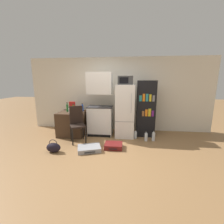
% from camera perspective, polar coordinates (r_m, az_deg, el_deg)
% --- Properties ---
extents(ground_plane, '(24.00, 24.00, 0.00)m').
position_cam_1_polar(ground_plane, '(3.82, -2.99, -15.61)').
color(ground_plane, olive).
extents(wall_back, '(6.40, 0.10, 2.55)m').
position_cam_1_polar(wall_back, '(5.37, 2.60, 6.65)').
color(wall_back, silver).
rests_on(wall_back, ground_plane).
extents(side_table, '(0.82, 0.78, 0.77)m').
position_cam_1_polar(side_table, '(5.10, -14.86, -4.19)').
color(side_table, '#422D1E').
rests_on(side_table, ground_plane).
extents(kitchen_hutch, '(0.79, 0.52, 2.02)m').
position_cam_1_polar(kitchen_hutch, '(4.85, -4.56, 1.94)').
color(kitchen_hutch, white).
rests_on(kitchen_hutch, ground_plane).
extents(refrigerator, '(0.58, 0.64, 1.64)m').
position_cam_1_polar(refrigerator, '(4.73, 4.94, 0.37)').
color(refrigerator, white).
rests_on(refrigerator, ground_plane).
extents(microwave, '(0.45, 0.38, 0.25)m').
position_cam_1_polar(microwave, '(4.63, 5.15, 11.94)').
color(microwave, '#333333').
rests_on(microwave, refrigerator).
extents(bookshelf, '(0.57, 0.38, 1.77)m').
position_cam_1_polar(bookshelf, '(4.86, 12.77, 1.18)').
color(bookshelf, black).
rests_on(bookshelf, ground_plane).
extents(bottle_milk_white, '(0.06, 0.06, 0.18)m').
position_cam_1_polar(bottle_milk_white, '(4.87, -15.86, 0.61)').
color(bottle_milk_white, white).
rests_on(bottle_milk_white, side_table).
extents(bottle_green_tall, '(0.07, 0.07, 0.30)m').
position_cam_1_polar(bottle_green_tall, '(5.06, -16.65, 1.56)').
color(bottle_green_tall, '#1E6028').
rests_on(bottle_green_tall, side_table).
extents(bottle_amber_beer, '(0.08, 0.08, 0.15)m').
position_cam_1_polar(bottle_amber_beer, '(4.74, -13.74, 0.27)').
color(bottle_amber_beer, brown).
rests_on(bottle_amber_beer, side_table).
extents(bottle_olive_oil, '(0.09, 0.09, 0.26)m').
position_cam_1_polar(bottle_olive_oil, '(4.95, -14.44, 1.23)').
color(bottle_olive_oil, '#566619').
rests_on(bottle_olive_oil, side_table).
extents(bottle_clear_short, '(0.07, 0.07, 0.17)m').
position_cam_1_polar(bottle_clear_short, '(4.91, -11.89, 0.84)').
color(bottle_clear_short, silver).
rests_on(bottle_clear_short, side_table).
extents(bottle_blue_soda, '(0.07, 0.07, 0.26)m').
position_cam_1_polar(bottle_blue_soda, '(5.01, -11.22, 1.55)').
color(bottle_blue_soda, '#1E47A3').
rests_on(bottle_blue_soda, side_table).
extents(cereal_box, '(0.19, 0.07, 0.30)m').
position_cam_1_polar(cereal_box, '(5.20, -14.90, 2.18)').
color(cereal_box, red).
rests_on(cereal_box, side_table).
extents(chair, '(0.54, 0.54, 1.04)m').
position_cam_1_polar(chair, '(4.47, -13.21, -3.34)').
color(chair, black).
rests_on(chair, ground_plane).
extents(suitcase_large_flat, '(0.47, 0.42, 0.13)m').
position_cam_1_polar(suitcase_large_flat, '(4.08, 0.59, -12.70)').
color(suitcase_large_flat, maroon).
rests_on(suitcase_large_flat, ground_plane).
extents(suitcase_small_flat, '(0.68, 0.59, 0.11)m').
position_cam_1_polar(suitcase_small_flat, '(4.00, -8.70, -13.55)').
color(suitcase_small_flat, '#99999E').
rests_on(suitcase_small_flat, ground_plane).
extents(handbag, '(0.36, 0.20, 0.33)m').
position_cam_1_polar(handbag, '(4.11, -21.40, -12.45)').
color(handbag, black).
rests_on(handbag, ground_plane).
extents(water_bottle_front, '(0.09, 0.09, 0.32)m').
position_cam_1_polar(water_bottle_front, '(4.67, 15.53, -8.97)').
color(water_bottle_front, silver).
rests_on(water_bottle_front, ground_plane).
extents(water_bottle_middle, '(0.09, 0.09, 0.28)m').
position_cam_1_polar(water_bottle_middle, '(4.74, 8.91, -8.56)').
color(water_bottle_middle, silver).
rests_on(water_bottle_middle, ground_plane).
extents(water_bottle_back, '(0.09, 0.09, 0.29)m').
position_cam_1_polar(water_bottle_back, '(4.61, 12.85, -9.23)').
color(water_bottle_back, silver).
rests_on(water_bottle_back, ground_plane).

